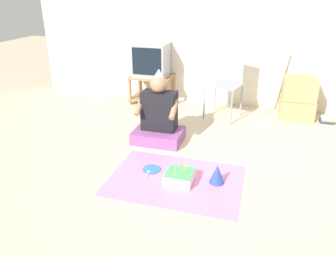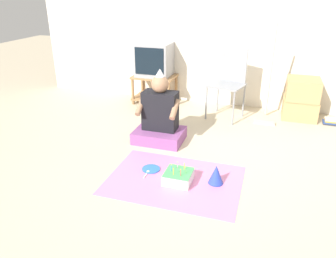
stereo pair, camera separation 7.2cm
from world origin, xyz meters
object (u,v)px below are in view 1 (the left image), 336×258
cardboard_box_stack (298,98)px  person_seated (159,118)px  dust_mop (265,93)px  paper_plate (152,169)px  birthday_cake (180,177)px  tv (152,60)px  party_hat_blue (217,174)px  book_pile (328,120)px  folding_chair (227,78)px

cardboard_box_stack → person_seated: size_ratio=0.65×
dust_mop → paper_plate: size_ratio=7.18×
cardboard_box_stack → birthday_cake: size_ratio=2.20×
tv → paper_plate: tv is taller
person_seated → paper_plate: (0.14, -0.70, -0.28)m
party_hat_blue → paper_plate: party_hat_blue is taller
birthday_cake → party_hat_blue: 0.36m
cardboard_box_stack → person_seated: person_seated is taller
cardboard_box_stack → book_pile: cardboard_box_stack is taller
tv → folding_chair: size_ratio=0.53×
birthday_cake → paper_plate: (-0.33, 0.14, -0.05)m
cardboard_box_stack → dust_mop: dust_mop is taller
tv → birthday_cake: size_ratio=1.99×
party_hat_blue → person_seated: bearing=137.5°
book_pile → birthday_cake: (-1.57, -2.00, 0.02)m
folding_chair → person_seated: size_ratio=1.10×
birthday_cake → paper_plate: size_ratio=1.39×
folding_chair → birthday_cake: bearing=-95.5°
birthday_cake → folding_chair: bearing=84.5°
person_seated → cardboard_box_stack: bearing=38.4°
dust_mop → book_pile: 0.94m
tv → birthday_cake: bearing=-64.9°
dust_mop → book_pile: bearing=10.7°
folding_chair → book_pile: bearing=4.5°
tv → dust_mop: 1.78m
book_pile → party_hat_blue: 2.28m
tv → birthday_cake: (1.01, -2.16, -0.62)m
person_seated → paper_plate: person_seated is taller
cardboard_box_stack → person_seated: 2.09m
dust_mop → birthday_cake: size_ratio=5.16×
tv → person_seated: bearing=-67.9°
folding_chair → birthday_cake: 1.96m
folding_chair → dust_mop: bearing=-5.6°
cardboard_box_stack → paper_plate: bearing=-126.8°
folding_chair → dust_mop: (0.53, -0.05, -0.16)m
birthday_cake → tv: bearing=115.1°
person_seated → tv: bearing=112.1°
tv → paper_plate: size_ratio=2.77×
tv → paper_plate: (0.68, -2.02, -0.67)m
tv → folding_chair: folding_chair is taller
folding_chair → cardboard_box_stack: size_ratio=1.70×
birthday_cake → person_seated: bearing=119.5°
dust_mop → party_hat_blue: size_ratio=7.07×
folding_chair → person_seated: bearing=-121.9°
birthday_cake → party_hat_blue: size_ratio=1.37×
tv → party_hat_blue: (1.35, -2.07, -0.59)m
party_hat_blue → cardboard_box_stack: bearing=68.1°
dust_mop → book_pile: (0.86, 0.16, -0.35)m
book_pile → birthday_cake: size_ratio=0.79×
dust_mop → person_seated: size_ratio=1.52×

